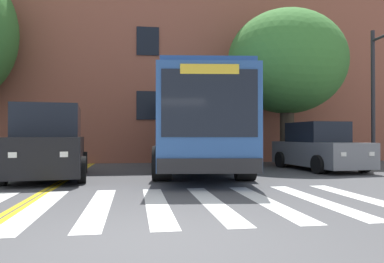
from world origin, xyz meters
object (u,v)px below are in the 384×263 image
(car_grey_far_lane, at_px, (318,148))
(car_silver_behind_bus, at_px, (167,143))
(street_tree_curbside_large, at_px, (287,63))
(city_bus, at_px, (198,124))
(car_black_near_lane, at_px, (49,144))

(car_grey_far_lane, height_order, car_silver_behind_bus, car_silver_behind_bus)
(car_silver_behind_bus, height_order, street_tree_curbside_large, street_tree_curbside_large)
(city_bus, height_order, car_silver_behind_bus, city_bus)
(car_grey_far_lane, bearing_deg, street_tree_curbside_large, 96.75)
(car_black_near_lane, bearing_deg, car_silver_behind_bus, 70.45)
(car_black_near_lane, distance_m, street_tree_curbside_large, 10.92)
(car_black_near_lane, bearing_deg, car_grey_far_lane, 9.34)
(city_bus, relative_size, car_grey_far_lane, 2.51)
(city_bus, xyz_separation_m, car_silver_behind_bus, (-0.38, 10.96, -0.94))
(car_black_near_lane, relative_size, car_grey_far_lane, 1.06)
(car_black_near_lane, height_order, street_tree_curbside_large, street_tree_curbside_large)
(car_grey_far_lane, relative_size, street_tree_curbside_large, 0.60)
(car_black_near_lane, height_order, car_silver_behind_bus, car_black_near_lane)
(city_bus, bearing_deg, street_tree_curbside_large, 21.79)
(city_bus, xyz_separation_m, car_grey_far_lane, (4.70, -0.66, -0.97))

